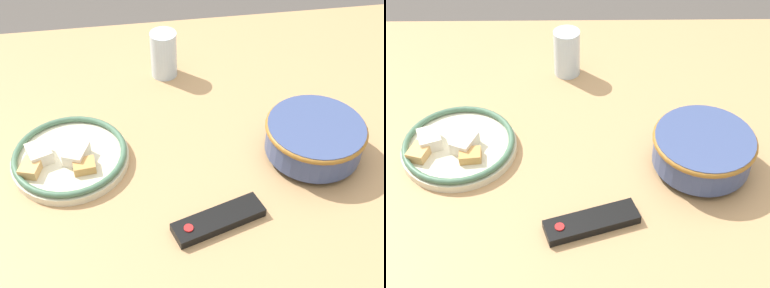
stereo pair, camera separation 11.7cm
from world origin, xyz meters
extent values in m
cube|color=tan|center=(0.00, 0.00, 0.74)|extent=(1.55, 1.05, 0.04)
cylinder|color=#384775|center=(-0.26, 0.10, 0.77)|extent=(0.10, 0.10, 0.02)
cylinder|color=#384775|center=(-0.26, 0.10, 0.82)|extent=(0.21, 0.21, 0.07)
cylinder|color=#B75B23|center=(-0.26, 0.10, 0.81)|extent=(0.19, 0.19, 0.06)
torus|color=#936023|center=(-0.26, 0.10, 0.84)|extent=(0.22, 0.22, 0.01)
cylinder|color=beige|center=(0.28, 0.05, 0.77)|extent=(0.26, 0.26, 0.02)
torus|color=#42664C|center=(0.28, 0.05, 0.79)|extent=(0.25, 0.25, 0.01)
cube|color=silver|center=(0.34, 0.05, 0.80)|extent=(0.06, 0.07, 0.03)
cube|color=tan|center=(0.36, 0.08, 0.79)|extent=(0.05, 0.06, 0.02)
cube|color=silver|center=(0.26, 0.06, 0.80)|extent=(0.06, 0.07, 0.03)
cube|color=tan|center=(0.24, 0.09, 0.79)|extent=(0.05, 0.04, 0.02)
cube|color=black|center=(-0.02, 0.27, 0.77)|extent=(0.20, 0.11, 0.02)
cylinder|color=red|center=(0.04, 0.29, 0.79)|extent=(0.02, 0.02, 0.00)
cylinder|color=silver|center=(0.03, -0.25, 0.83)|extent=(0.07, 0.07, 0.13)
camera|label=1|loc=(0.13, 0.92, 1.62)|focal=50.00mm
camera|label=2|loc=(0.02, 0.93, 1.62)|focal=50.00mm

